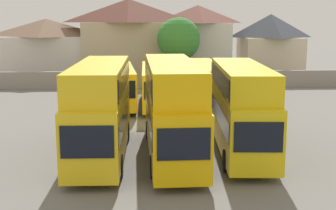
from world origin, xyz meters
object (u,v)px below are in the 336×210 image
bus_3 (241,104)px  bus_5 (157,83)px  bus_2 (172,103)px  tree_left_of_lot (179,39)px  bus_4 (118,83)px  house_terrace_right (198,41)px  bus_1 (101,105)px  house_terrace_left (47,49)px  house_terrace_far_right (270,45)px  bus_6 (207,81)px  house_terrace_centre (129,39)px

bus_3 → bus_5: bus_3 is taller
bus_3 → bus_2: bearing=-82.1°
bus_5 → tree_left_of_lot: (2.74, 12.55, 3.18)m
bus_4 → house_terrace_right: size_ratio=1.29×
bus_5 → house_terrace_right: 19.34m
bus_3 → bus_5: 15.09m
bus_3 → bus_4: bus_3 is taller
tree_left_of_lot → bus_2: bearing=-95.0°
bus_1 → bus_4: bus_1 is taller
house_terrace_left → house_terrace_right: 18.46m
house_terrace_left → tree_left_of_lot: (15.65, -5.28, 1.32)m
bus_5 → house_terrace_far_right: 23.61m
bus_1 → bus_6: (7.75, 15.12, -0.81)m
bus_5 → bus_6: bus_6 is taller
bus_1 → bus_5: bearing=167.7°
bus_2 → bus_6: bearing=164.0°
bus_2 → house_terrace_far_right: (14.29, 33.15, 1.17)m
bus_1 → house_terrace_left: house_terrace_left is taller
bus_6 → bus_2: bearing=-17.4°
bus_5 → bus_6: 4.33m
bus_2 → house_terrace_right: bearing=169.8°
house_terrace_far_right → tree_left_of_lot: 13.30m
bus_2 → bus_3: bus_2 is taller
bus_2 → bus_3: 3.82m
bus_5 → tree_left_of_lot: 13.23m
house_terrace_centre → house_terrace_right: 8.52m
bus_6 → house_terrace_far_right: house_terrace_far_right is taller
house_terrace_right → house_terrace_far_right: size_ratio=1.14×
house_terrace_far_right → bus_6: bearing=-119.8°
bus_6 → house_terrace_far_right: size_ratio=1.51×
house_terrace_right → bus_6: bearing=-93.8°
bus_4 → bus_6: (7.65, 0.03, 0.12)m
house_terrace_right → bus_1: bearing=-105.1°
bus_6 → tree_left_of_lot: size_ratio=1.59×
bus_5 → tree_left_of_lot: bearing=167.7°
bus_1 → bus_3: (7.60, 0.31, -0.09)m
bus_3 → bus_5: size_ratio=0.90×
house_terrace_centre → bus_6: bearing=-67.0°
bus_1 → bus_2: bus_2 is taller
bus_3 → bus_4: (-7.51, 14.78, -0.84)m
bus_6 → house_terrace_left: bearing=-138.2°
bus_2 → bus_5: bearing=-179.9°
house_terrace_left → house_terrace_right: (18.43, 0.51, 0.83)m
bus_3 → house_terrace_far_right: bearing=165.7°
tree_left_of_lot → bus_6: bearing=-82.7°
bus_5 → bus_6: size_ratio=0.98×
house_terrace_right → house_terrace_far_right: (9.13, 0.04, -0.53)m
house_terrace_centre → house_terrace_right: bearing=6.2°
house_terrace_left → house_terrace_far_right: bearing=1.1°
bus_2 → house_terrace_right: (5.16, 33.11, 1.70)m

